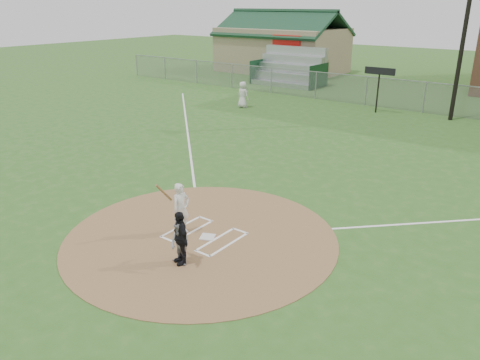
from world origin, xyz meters
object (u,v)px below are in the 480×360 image
Objects in this scene: home_plate at (208,237)px; batter_at_plate at (181,209)px; ondeck_player at (243,95)px; umpire at (180,238)px; catcher at (180,244)px.

batter_at_plate reaches higher than home_plate.
batter_at_plate is at bearing 125.94° from ondeck_player.
home_plate is at bearing 128.46° from ondeck_player.
batter_at_plate reaches higher than ondeck_player.
ondeck_player reaches higher than home_plate.
home_plate is 1.79m from umpire.
batter_at_plate reaches higher than umpire.
catcher is at bearing -29.77° from umpire.
home_plate is at bearing 107.06° from catcher.
catcher is at bearing -47.17° from batter_at_plate.
ondeck_player is (-10.65, 16.06, 0.85)m from home_plate.
ondeck_player is 19.05m from batter_at_plate.
ondeck_player is 1.00× the size of batter_at_plate.
ondeck_player is at bearing 123.55° from home_plate.
umpire is 20.81m from ondeck_player.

